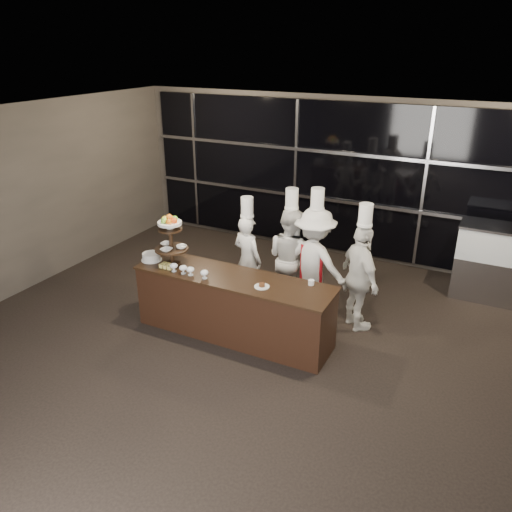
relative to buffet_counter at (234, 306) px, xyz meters
The scene contains 14 objects.
room 1.89m from the buffet_counter, 65.75° to the right, with size 10.00×10.00×10.00m.
window_wall 3.70m from the buffet_counter, 79.42° to the left, with size 8.60×0.10×2.80m.
buffet_counter is the anchor object (origin of this frame).
display_stand 1.33m from the buffet_counter, behind, with size 0.48×0.48×0.74m.
compotes 0.82m from the buffet_counter, 159.34° to the right, with size 0.61×0.11×0.12m.
layer_cake 1.43m from the buffet_counter, behind, with size 0.30×0.30×0.11m.
pastry_squares 1.10m from the buffet_counter, behind, with size 0.20×0.13×0.05m.
small_plate 0.68m from the buffet_counter, 11.57° to the right, with size 0.20×0.20×0.05m.
chef_cup 1.18m from the buffet_counter, 13.53° to the left, with size 0.08×0.08×0.07m, color white.
display_case 4.34m from the buffet_counter, 41.18° to the left, with size 1.39×0.61×1.24m.
chef_a 1.09m from the buffet_counter, 106.93° to the left, with size 0.59×0.46×1.74m.
chef_b 1.29m from the buffet_counter, 74.39° to the left, with size 0.95×0.85×1.90m.
chef_c 1.39m from the buffet_counter, 55.14° to the left, with size 1.20×0.84×1.98m.
chef_d 1.83m from the buffet_counter, 33.84° to the left, with size 0.92×0.94×1.89m.
Camera 1 is at (2.39, -3.87, 3.87)m, focal length 35.00 mm.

